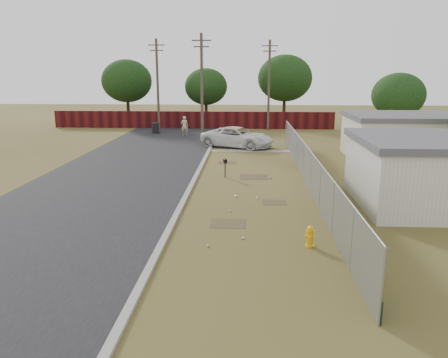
# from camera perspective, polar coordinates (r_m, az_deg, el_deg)

# --- Properties ---
(ground) EXTENTS (120.00, 120.00, 0.00)m
(ground) POSITION_cam_1_polar(r_m,az_deg,el_deg) (22.21, 3.20, -1.54)
(ground) COLOR brown
(ground) RESTS_ON ground
(street) EXTENTS (15.10, 60.00, 0.12)m
(street) POSITION_cam_1_polar(r_m,az_deg,el_deg) (30.79, -9.48, 2.65)
(street) COLOR black
(street) RESTS_ON ground
(chainlink_fence) EXTENTS (0.10, 27.06, 2.02)m
(chainlink_fence) POSITION_cam_1_polar(r_m,az_deg,el_deg) (23.23, 10.95, 0.94)
(chainlink_fence) COLOR #95979D
(chainlink_fence) RESTS_ON ground
(privacy_fence) EXTENTS (30.00, 0.12, 1.80)m
(privacy_fence) POSITION_cam_1_polar(r_m,az_deg,el_deg) (47.06, -4.14, 7.70)
(privacy_fence) COLOR #4D1010
(privacy_fence) RESTS_ON ground
(utility_poles) EXTENTS (12.60, 8.24, 9.00)m
(utility_poles) POSITION_cam_1_polar(r_m,az_deg,el_deg) (42.26, -1.77, 12.20)
(utility_poles) COLOR brown
(utility_poles) RESTS_ON ground
(houses) EXTENTS (9.30, 17.24, 3.10)m
(houses) POSITION_cam_1_polar(r_m,az_deg,el_deg) (26.77, 24.54, 3.29)
(houses) COLOR silver
(houses) RESTS_ON ground
(horizon_trees) EXTENTS (33.32, 31.94, 7.78)m
(horizon_trees) POSITION_cam_1_polar(r_m,az_deg,el_deg) (45.00, 4.41, 12.18)
(horizon_trees) COLOR #312516
(horizon_trees) RESTS_ON ground
(fire_hydrant) EXTENTS (0.36, 0.36, 0.79)m
(fire_hydrant) POSITION_cam_1_polar(r_m,az_deg,el_deg) (15.41, 11.17, -7.38)
(fire_hydrant) COLOR #EFA90C
(fire_hydrant) RESTS_ON ground
(mailbox) EXTENTS (0.25, 0.48, 1.10)m
(mailbox) POSITION_cam_1_polar(r_m,az_deg,el_deg) (24.84, 0.15, 2.19)
(mailbox) COLOR brown
(mailbox) RESTS_ON ground
(pickup_truck) EXTENTS (6.37, 4.79, 1.61)m
(pickup_truck) POSITION_cam_1_polar(r_m,az_deg,el_deg) (35.00, 1.81, 5.47)
(pickup_truck) COLOR silver
(pickup_truck) RESTS_ON ground
(pedestrian) EXTENTS (0.71, 0.50, 1.84)m
(pedestrian) POSITION_cam_1_polar(r_m,az_deg,el_deg) (41.70, -5.18, 6.93)
(pedestrian) COLOR #BFB48C
(pedestrian) RESTS_ON ground
(trash_bin) EXTENTS (0.87, 0.85, 1.02)m
(trash_bin) POSITION_cam_1_polar(r_m,az_deg,el_deg) (43.64, -8.95, 6.60)
(trash_bin) COLOR black
(trash_bin) RESTS_ON ground
(scattered_litter) EXTENTS (2.72, 12.36, 0.07)m
(scattered_litter) POSITION_cam_1_polar(r_m,az_deg,el_deg) (20.47, 2.67, -2.75)
(scattered_litter) COLOR silver
(scattered_litter) RESTS_ON ground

